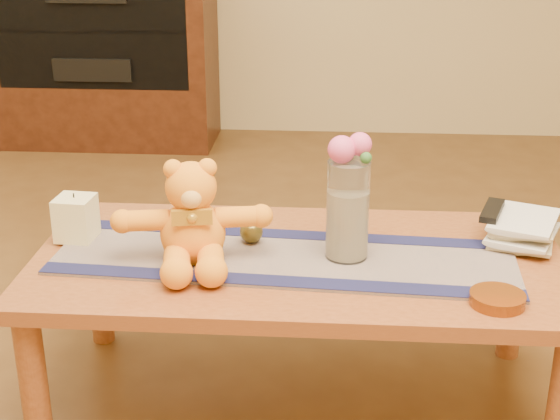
# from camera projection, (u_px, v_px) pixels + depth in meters

# --- Properties ---
(floor) EXTENTS (5.50, 5.50, 0.00)m
(floor) POSITION_uv_depth(u_px,v_px,m) (298.00, 400.00, 2.31)
(floor) COLOR #533517
(floor) RESTS_ON ground
(coffee_table_top) EXTENTS (1.40, 0.70, 0.04)m
(coffee_table_top) POSITION_uv_depth(u_px,v_px,m) (299.00, 263.00, 2.15)
(coffee_table_top) COLOR brown
(coffee_table_top) RESTS_ON floor
(table_leg_fl) EXTENTS (0.07, 0.07, 0.41)m
(table_leg_fl) POSITION_uv_depth(u_px,v_px,m) (34.00, 388.00, 2.01)
(table_leg_fl) COLOR brown
(table_leg_fl) RESTS_ON floor
(table_leg_bl) EXTENTS (0.07, 0.07, 0.41)m
(table_leg_bl) POSITION_uv_depth(u_px,v_px,m) (99.00, 282.00, 2.54)
(table_leg_bl) COLOR brown
(table_leg_bl) RESTS_ON floor
(table_leg_br) EXTENTS (0.07, 0.07, 0.41)m
(table_leg_br) POSITION_uv_depth(u_px,v_px,m) (513.00, 296.00, 2.46)
(table_leg_br) COLOR brown
(table_leg_br) RESTS_ON floor
(persian_runner) EXTENTS (1.22, 0.42, 0.01)m
(persian_runner) POSITION_uv_depth(u_px,v_px,m) (284.00, 258.00, 2.12)
(persian_runner) COLOR #191C46
(persian_runner) RESTS_ON coffee_table_top
(runner_border_near) EXTENTS (1.20, 0.13, 0.00)m
(runner_border_near) POSITION_uv_depth(u_px,v_px,m) (277.00, 281.00, 1.99)
(runner_border_near) COLOR #161944
(runner_border_near) RESTS_ON persian_runner
(runner_border_far) EXTENTS (1.20, 0.13, 0.00)m
(runner_border_far) POSITION_uv_depth(u_px,v_px,m) (291.00, 234.00, 2.26)
(runner_border_far) COLOR #161944
(runner_border_far) RESTS_ON persian_runner
(teddy_bear) EXTENTS (0.43, 0.37, 0.26)m
(teddy_bear) POSITION_uv_depth(u_px,v_px,m) (192.00, 213.00, 2.06)
(teddy_bear) COLOR orange
(teddy_bear) RESTS_ON persian_runner
(pillar_candle) EXTENTS (0.11, 0.11, 0.12)m
(pillar_candle) POSITION_uv_depth(u_px,v_px,m) (76.00, 218.00, 2.21)
(pillar_candle) COLOR beige
(pillar_candle) RESTS_ON persian_runner
(candle_wick) EXTENTS (0.00, 0.00, 0.01)m
(candle_wick) POSITION_uv_depth(u_px,v_px,m) (74.00, 195.00, 2.19)
(candle_wick) COLOR black
(candle_wick) RESTS_ON pillar_candle
(glass_vase) EXTENTS (0.11, 0.11, 0.26)m
(glass_vase) POSITION_uv_depth(u_px,v_px,m) (348.00, 210.00, 2.08)
(glass_vase) COLOR silver
(glass_vase) RESTS_ON persian_runner
(potpourri_fill) EXTENTS (0.09, 0.09, 0.18)m
(potpourri_fill) POSITION_uv_depth(u_px,v_px,m) (347.00, 224.00, 2.09)
(potpourri_fill) COLOR beige
(potpourri_fill) RESTS_ON glass_vase
(rose_left) EXTENTS (0.07, 0.07, 0.07)m
(rose_left) POSITION_uv_depth(u_px,v_px,m) (342.00, 149.00, 2.01)
(rose_left) COLOR #E65192
(rose_left) RESTS_ON glass_vase
(rose_right) EXTENTS (0.06, 0.06, 0.06)m
(rose_right) POSITION_uv_depth(u_px,v_px,m) (360.00, 144.00, 2.01)
(rose_right) COLOR #E65192
(rose_right) RESTS_ON glass_vase
(blue_flower_back) EXTENTS (0.04, 0.04, 0.04)m
(blue_flower_back) POSITION_uv_depth(u_px,v_px,m) (353.00, 147.00, 2.05)
(blue_flower_back) COLOR #474D9B
(blue_flower_back) RESTS_ON glass_vase
(blue_flower_side) EXTENTS (0.04, 0.04, 0.04)m
(blue_flower_side) POSITION_uv_depth(u_px,v_px,m) (338.00, 151.00, 2.04)
(blue_flower_side) COLOR #474D9B
(blue_flower_side) RESTS_ON glass_vase
(leaf_sprig) EXTENTS (0.03, 0.03, 0.03)m
(leaf_sprig) POSITION_uv_depth(u_px,v_px,m) (366.00, 158.00, 2.00)
(leaf_sprig) COLOR #33662D
(leaf_sprig) RESTS_ON glass_vase
(bronze_ball) EXTENTS (0.07, 0.07, 0.06)m
(bronze_ball) POSITION_uv_depth(u_px,v_px,m) (251.00, 232.00, 2.20)
(bronze_ball) COLOR #52481B
(bronze_ball) RESTS_ON persian_runner
(book_bottom) EXTENTS (0.22, 0.26, 0.02)m
(book_bottom) POSITION_uv_depth(u_px,v_px,m) (490.00, 234.00, 2.25)
(book_bottom) COLOR beige
(book_bottom) RESTS_ON coffee_table_top
(book_lower) EXTENTS (0.24, 0.27, 0.02)m
(book_lower) POSITION_uv_depth(u_px,v_px,m) (492.00, 229.00, 2.24)
(book_lower) COLOR beige
(book_lower) RESTS_ON book_bottom
(book_upper) EXTENTS (0.21, 0.25, 0.02)m
(book_upper) POSITION_uv_depth(u_px,v_px,m) (490.00, 221.00, 2.24)
(book_upper) COLOR beige
(book_upper) RESTS_ON book_lower
(book_top) EXTENTS (0.23, 0.27, 0.02)m
(book_top) POSITION_uv_depth(u_px,v_px,m) (494.00, 216.00, 2.23)
(book_top) COLOR beige
(book_top) RESTS_ON book_upper
(tv_remote) EXTENTS (0.09, 0.17, 0.02)m
(tv_remote) POSITION_uv_depth(u_px,v_px,m) (492.00, 211.00, 2.22)
(tv_remote) COLOR black
(tv_remote) RESTS_ON book_top
(amber_dish) EXTENTS (0.15, 0.15, 0.03)m
(amber_dish) POSITION_uv_depth(u_px,v_px,m) (497.00, 299.00, 1.89)
(amber_dish) COLOR #BF5914
(amber_dish) RESTS_ON coffee_table_top
(media_cabinet) EXTENTS (1.20, 0.50, 1.10)m
(media_cabinet) POSITION_uv_depth(u_px,v_px,m) (104.00, 45.00, 4.48)
(media_cabinet) COLOR black
(media_cabinet) RESTS_ON floor
(cabinet_cavity) EXTENTS (1.02, 0.03, 0.61)m
(cabinet_cavity) POSITION_uv_depth(u_px,v_px,m) (90.00, 31.00, 4.23)
(cabinet_cavity) COLOR black
(cabinet_cavity) RESTS_ON media_cabinet
(cabinet_shelf) EXTENTS (1.02, 0.20, 0.02)m
(cabinet_shelf) POSITION_uv_depth(u_px,v_px,m) (95.00, 29.00, 4.30)
(cabinet_shelf) COLOR black
(cabinet_shelf) RESTS_ON media_cabinet
(stereo_lower) EXTENTS (0.42, 0.28, 0.12)m
(stereo_lower) POSITION_uv_depth(u_px,v_px,m) (99.00, 65.00, 4.40)
(stereo_lower) COLOR black
(stereo_lower) RESTS_ON media_cabinet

